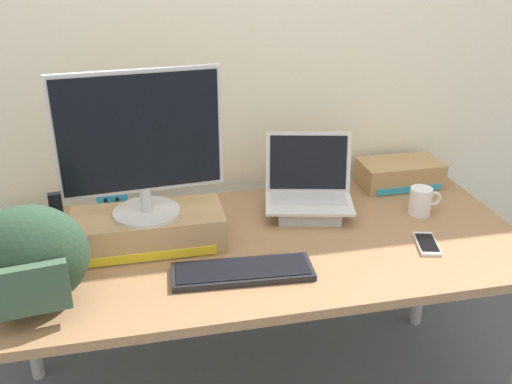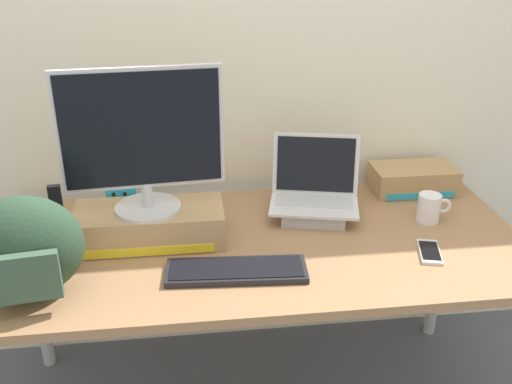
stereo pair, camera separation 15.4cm
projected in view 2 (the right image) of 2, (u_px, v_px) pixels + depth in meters
name	position (u px, v px, depth m)	size (l,w,h in m)	color
back_wall	(239.00, 40.00, 2.14)	(7.00, 0.10, 2.60)	silver
desk	(256.00, 258.00, 1.95)	(1.80, 0.82, 0.73)	#99704C
toner_box_yellow	(150.00, 225.00, 1.90)	(0.49, 0.22, 0.12)	tan
desktop_monitor	(142.00, 140.00, 1.77)	(0.51, 0.21, 0.47)	silver
open_laptop	(314.00, 201.00, 2.07)	(0.35, 0.29, 0.28)	#ADADB2
external_keyboard	(236.00, 271.00, 1.73)	(0.43, 0.17, 0.02)	black
messenger_backpack	(24.00, 248.00, 1.58)	(0.35, 0.27, 0.30)	#28422D
coffee_mug	(430.00, 208.00, 2.03)	(0.12, 0.08, 0.10)	silver
cell_phone	(430.00, 252.00, 1.84)	(0.10, 0.16, 0.01)	silver
plush_toy	(121.00, 192.00, 2.14)	(0.11, 0.11, 0.11)	#2393CC
toner_box_cyan	(413.00, 179.00, 2.27)	(0.32, 0.18, 0.10)	#A88456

